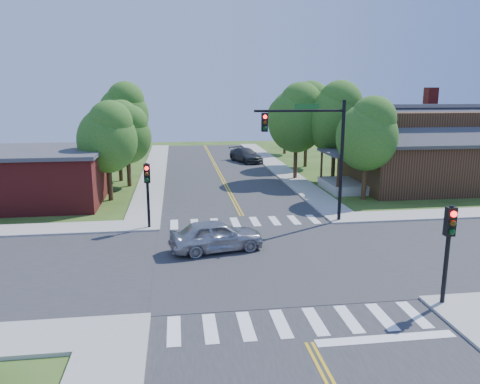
{
  "coord_description": "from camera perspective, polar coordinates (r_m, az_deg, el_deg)",
  "views": [
    {
      "loc": [
        -3.94,
        -20.37,
        7.83
      ],
      "look_at": [
        -0.5,
        4.76,
        2.2
      ],
      "focal_mm": 35.0,
      "sensor_mm": 36.0,
      "label": 1
    }
  ],
  "objects": [
    {
      "name": "sidewalk_nw",
      "position": [
        38.87,
        -25.4,
        -0.23
      ],
      "size": [
        40.0,
        40.0,
        0.14
      ],
      "color": "#9E9B93",
      "rests_on": "ground"
    },
    {
      "name": "tree_e_a",
      "position": [
        34.16,
        15.4,
        7.04
      ],
      "size": [
        4.34,
        4.12,
        7.38
      ],
      "color": "#382314",
      "rests_on": "ground"
    },
    {
      "name": "car_dgrey",
      "position": [
        50.77,
        0.72,
        4.48
      ],
      "size": [
        5.24,
        6.33,
        1.46
      ],
      "primitive_type": "imported",
      "rotation": [
        0.0,
        0.0,
        0.34
      ],
      "color": "#2E3033",
      "rests_on": "ground"
    },
    {
      "name": "house_ne",
      "position": [
        39.76,
        20.99,
        5.19
      ],
      "size": [
        13.05,
        8.8,
        7.11
      ],
      "color": "black",
      "rests_on": "ground"
    },
    {
      "name": "tree_w_a",
      "position": [
        33.96,
        -15.77,
        6.64
      ],
      "size": [
        4.16,
        3.95,
        7.07
      ],
      "color": "#382314",
      "rests_on": "ground"
    },
    {
      "name": "road_ew",
      "position": [
        22.17,
        2.99,
        -8.12
      ],
      "size": [
        90.0,
        10.0,
        0.04
      ],
      "primitive_type": "cube",
      "color": "#2D2D30",
      "rests_on": "ground"
    },
    {
      "name": "stop_bar",
      "position": [
        16.31,
        17.34,
        -16.8
      ],
      "size": [
        4.6,
        0.45,
        0.09
      ],
      "primitive_type": "cube",
      "color": "white",
      "rests_on": "ground"
    },
    {
      "name": "tree_house",
      "position": [
        40.77,
        7.04,
        9.16
      ],
      "size": [
        4.94,
        4.7,
        8.4
      ],
      "color": "#382314",
      "rests_on": "ground"
    },
    {
      "name": "intersection_patch",
      "position": [
        22.18,
        2.99,
        -8.18
      ],
      "size": [
        10.2,
        10.2,
        0.06
      ],
      "primitive_type": "cube",
      "color": "#2D2D30",
      "rests_on": "ground"
    },
    {
      "name": "centerline",
      "position": [
        22.16,
        2.99,
        -8.07
      ],
      "size": [
        0.3,
        90.0,
        0.01
      ],
      "color": "gold",
      "rests_on": "ground"
    },
    {
      "name": "sidewalk_ne",
      "position": [
        41.95,
        20.47,
        1.06
      ],
      "size": [
        40.0,
        40.0,
        0.14
      ],
      "color": "#9E9B93",
      "rests_on": "ground"
    },
    {
      "name": "signal_mast_ne",
      "position": [
        27.28,
        9.04,
        6.09
      ],
      "size": [
        5.3,
        0.42,
        7.2
      ],
      "color": "black",
      "rests_on": "ground"
    },
    {
      "name": "tree_w_d",
      "position": [
        57.22,
        -13.06,
        8.3
      ],
      "size": [
        3.54,
        3.37,
        6.02
      ],
      "color": "#382314",
      "rests_on": "ground"
    },
    {
      "name": "signal_pole_se",
      "position": [
        18.31,
        24.13,
        -5.01
      ],
      "size": [
        0.34,
        0.42,
        3.8
      ],
      "color": "black",
      "rests_on": "ground"
    },
    {
      "name": "tree_w_c",
      "position": [
        48.91,
        -13.97,
        9.55
      ],
      "size": [
        5.03,
        4.78,
        8.55
      ],
      "color": "#382314",
      "rests_on": "ground"
    },
    {
      "name": "tree_w_b",
      "position": [
        41.14,
        -14.51,
        7.53
      ],
      "size": [
        4.08,
        3.87,
        6.93
      ],
      "color": "#382314",
      "rests_on": "ground"
    },
    {
      "name": "tree_e_b",
      "position": [
        40.39,
        11.68,
        9.09
      ],
      "size": [
        5.02,
        4.77,
        8.53
      ],
      "color": "#382314",
      "rests_on": "ground"
    },
    {
      "name": "tree_bldg",
      "position": [
        38.68,
        -13.51,
        6.96
      ],
      "size": [
        3.88,
        3.68,
        6.59
      ],
      "color": "#382314",
      "rests_on": "ground"
    },
    {
      "name": "car_silver",
      "position": [
        22.95,
        -2.9,
        -5.4
      ],
      "size": [
        3.51,
        5.24,
        1.55
      ],
      "primitive_type": "imported",
      "rotation": [
        0.0,
        0.0,
        1.76
      ],
      "color": "#A2A4A9",
      "rests_on": "ground"
    },
    {
      "name": "tree_e_c",
      "position": [
        47.77,
        8.25,
        9.76
      ],
      "size": [
        5.06,
        4.81,
        8.61
      ],
      "color": "#382314",
      "rests_on": "ground"
    },
    {
      "name": "crosswalk_north",
      "position": [
        27.97,
        0.62,
        -3.65
      ],
      "size": [
        8.85,
        2.0,
        0.01
      ],
      "color": "white",
      "rests_on": "ground"
    },
    {
      "name": "ground",
      "position": [
        22.18,
        2.99,
        -8.18
      ],
      "size": [
        100.0,
        100.0,
        0.0
      ],
      "primitive_type": "plane",
      "color": "#2C4816",
      "rests_on": "ground"
    },
    {
      "name": "building_nw",
      "position": [
        35.6,
        -24.42,
        1.77
      ],
      "size": [
        10.4,
        8.4,
        3.73
      ],
      "color": "maroon",
      "rests_on": "ground"
    },
    {
      "name": "tree_e_d",
      "position": [
        57.37,
        5.63,
        9.49
      ],
      "size": [
        4.36,
        4.14,
        7.41
      ],
      "color": "#382314",
      "rests_on": "ground"
    },
    {
      "name": "signal_pole_nw",
      "position": [
        26.51,
        -11.23,
        1.03
      ],
      "size": [
        0.34,
        0.42,
        3.8
      ],
      "color": "black",
      "rests_on": "ground"
    },
    {
      "name": "road_ns",
      "position": [
        22.17,
        2.99,
        -8.13
      ],
      "size": [
        10.0,
        90.0,
        0.04
      ],
      "primitive_type": "cube",
      "color": "#2D2D30",
      "rests_on": "ground"
    },
    {
      "name": "crosswalk_south",
      "position": [
        16.64,
        7.11,
        -15.48
      ],
      "size": [
        8.85,
        2.0,
        0.01
      ],
      "color": "white",
      "rests_on": "ground"
    }
  ]
}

